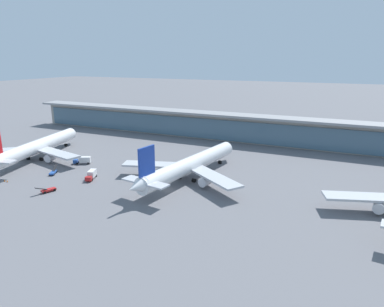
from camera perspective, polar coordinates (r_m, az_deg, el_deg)
name	(u,v)px	position (r m, az deg, el deg)	size (l,w,h in m)	color
ground_plane	(168,190)	(119.29, -4.05, -6.16)	(1200.00, 1200.00, 0.00)	slate
airliner_left_stand	(36,147)	(168.93, -24.68, 0.97)	(50.18, 66.31, 17.84)	white
airliner_centre_stand	(189,165)	(127.72, -0.49, -1.96)	(50.92, 66.85, 17.84)	white
service_truck_near_nose_red	(91,175)	(135.04, -16.49, -3.39)	(4.87, 7.63, 3.10)	#B21E1E
service_truck_mid_apron_blue	(53,172)	(145.72, -22.20, -2.90)	(4.39, 6.64, 2.70)	#234C9E
service_truck_by_tail_blue	(83,160)	(155.18, -17.74, -1.04)	(7.53, 5.45, 3.10)	#234C9E
service_truck_on_taxiway_yellow	(35,149)	(182.83, -24.72, 0.71)	(7.42, 5.79, 3.10)	yellow
service_truck_at_far_stand_red	(48,190)	(127.12, -22.96, -5.63)	(3.63, 6.85, 2.70)	#B21E1E
terminal_building	(238,127)	(188.84, 7.69, 4.38)	(273.53, 12.80, 15.20)	#9E998E
safety_cone_alpha	(5,181)	(145.09, -28.86, -4.00)	(0.62, 0.62, 0.70)	orange
safety_cone_charlie	(7,181)	(143.93, -28.53, -4.10)	(0.62, 0.62, 0.70)	orange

